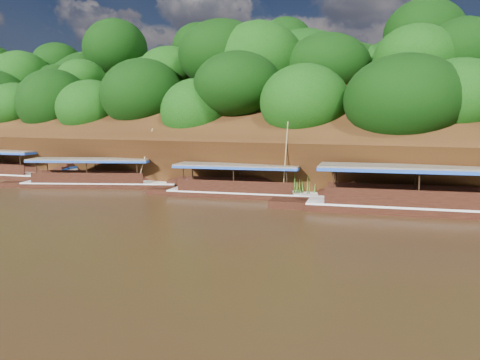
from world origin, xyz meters
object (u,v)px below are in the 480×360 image
Objects in this scene: boat_0 at (449,204)px; boat_1 at (256,190)px; boat_2 at (110,181)px; boat_3 at (8,172)px.

boat_0 is 12.04m from boat_1.
boat_1 is 0.94× the size of boat_2.
boat_1 is at bearing -7.86° from boat_3.
boat_2 is (-12.36, -0.58, 0.00)m from boat_1.
boat_1 is at bearing 166.13° from boat_0.
boat_2 is at bearing -10.16° from boat_3.
boat_3 is at bearing 155.08° from boat_2.
boat_0 reaches higher than boat_1.
boat_1 reaches higher than boat_3.
boat_0 is at bearing -23.01° from boat_2.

